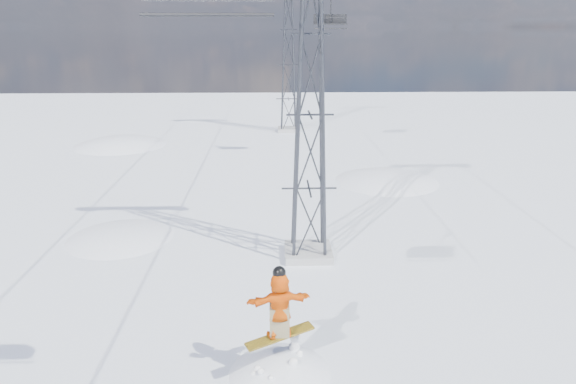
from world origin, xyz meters
name	(u,v)px	position (x,y,z in m)	size (l,w,h in m)	color
snow_terrain	(213,302)	(-4.77, 21.24, -9.59)	(39.00, 37.00, 22.00)	white
lift_tower_near	(310,116)	(0.80, 8.00, 5.47)	(5.20, 1.80, 11.43)	#999999
lift_tower_far	(289,65)	(0.80, 33.00, 5.47)	(5.20, 1.80, 11.43)	#999999
lift_chair_mid	(330,20)	(3.00, 22.34, 8.85)	(2.02, 0.58, 2.50)	black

